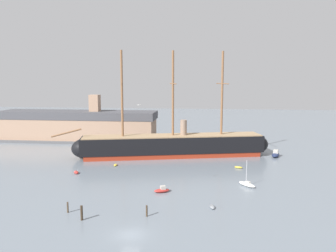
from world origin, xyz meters
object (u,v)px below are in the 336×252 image
object	(u,v)px
dinghy_alongside_bow	(116,165)
dockside_warehouse_left	(78,126)
mooring_piling_left_pair	(68,207)
mooring_piling_right_pair	(147,211)
sailboat_mid_right	(247,184)
mooring_piling_nearest	(82,213)
motorboat_near_centre	(162,190)
motorboat_distant_centre	(184,142)
dinghy_foreground_right	(212,207)
seagull_in_flight	(138,105)
dinghy_alongside_stern	(238,167)
dinghy_mid_left	(76,172)
motorboat_far_right	(276,154)
tall_ship	(173,145)

from	to	relation	value
dinghy_alongside_bow	dockside_warehouse_left	xyz separation A→B (m)	(-21.71, 31.74, 4.92)
mooring_piling_left_pair	mooring_piling_right_pair	size ratio (longest dim) A/B	0.97
sailboat_mid_right	mooring_piling_nearest	bearing A→B (deg)	-143.97
mooring_piling_left_pair	motorboat_near_centre	bearing A→B (deg)	39.65
motorboat_distant_centre	dockside_warehouse_left	xyz separation A→B (m)	(-36.72, 2.21, 4.49)
dinghy_foreground_right	seagull_in_flight	size ratio (longest dim) A/B	1.76
motorboat_near_centre	mooring_piling_nearest	xyz separation A→B (m)	(-10.35, -13.86, 0.70)
dockside_warehouse_left	motorboat_distant_centre	bearing A→B (deg)	-3.44
dinghy_foreground_right	dinghy_alongside_stern	xyz separation A→B (m)	(6.61, 25.96, 0.01)
motorboat_near_centre	dinghy_alongside_bow	size ratio (longest dim) A/B	1.73
dinghy_mid_left	motorboat_distant_centre	bearing A→B (deg)	59.33
motorboat_near_centre	motorboat_far_right	xyz separation A→B (m)	(27.02, 32.49, 0.23)
motorboat_distant_centre	dockside_warehouse_left	size ratio (longest dim) A/B	0.08
dinghy_mid_left	mooring_piling_right_pair	distance (m)	29.69
dinghy_foreground_right	dinghy_mid_left	world-z (taller)	dinghy_mid_left
mooring_piling_nearest	dinghy_foreground_right	bearing A→B (deg)	19.96
dinghy_alongside_stern	dockside_warehouse_left	xyz separation A→B (m)	(-51.48, 30.64, 4.91)
tall_ship	motorboat_near_centre	distance (m)	30.08
dinghy_alongside_stern	mooring_piling_nearest	distance (m)	42.20
dinghy_alongside_bow	mooring_piling_left_pair	xyz separation A→B (m)	(0.29, -29.41, 0.65)
motorboat_near_centre	mooring_piling_nearest	world-z (taller)	mooring_piling_nearest
dinghy_mid_left	dinghy_alongside_stern	xyz separation A→B (m)	(36.79, 8.70, -0.04)
dinghy_alongside_stern	motorboat_far_right	size ratio (longest dim) A/B	0.42
motorboat_near_centre	mooring_piling_left_pair	world-z (taller)	mooring_piling_left_pair
mooring_piling_right_pair	motorboat_far_right	bearing A→B (deg)	57.53
seagull_in_flight	motorboat_near_centre	bearing A→B (deg)	39.00
mooring_piling_right_pair	dockside_warehouse_left	xyz separation A→B (m)	(-34.75, 61.23, 4.25)
tall_ship	mooring_piling_nearest	size ratio (longest dim) A/B	25.77
sailboat_mid_right	seagull_in_flight	distance (m)	27.05
dinghy_foreground_right	mooring_piling_nearest	distance (m)	20.85
dinghy_alongside_bow	dinghy_alongside_stern	distance (m)	29.80
dinghy_foreground_right	dockside_warehouse_left	world-z (taller)	dockside_warehouse_left
motorboat_near_centre	dinghy_alongside_stern	size ratio (longest dim) A/B	1.55
dinghy_foreground_right	mooring_piling_left_pair	bearing A→B (deg)	-168.75
dinghy_mid_left	motorboat_distant_centre	distance (m)	43.18
dinghy_alongside_stern	motorboat_distant_centre	xyz separation A→B (m)	(-14.77, 28.44, 0.41)
dinghy_foreground_right	mooring_piling_right_pair	xyz separation A→B (m)	(-10.12, -4.62, 0.67)
dockside_warehouse_left	dinghy_alongside_stern	bearing A→B (deg)	-30.76
dinghy_mid_left	dinghy_alongside_bow	world-z (taller)	dinghy_mid_left
dinghy_mid_left	mooring_piling_right_pair	size ratio (longest dim) A/B	1.38
tall_ship	dinghy_mid_left	bearing A→B (deg)	-135.75
motorboat_far_right	dockside_warehouse_left	size ratio (longest dim) A/B	0.08
dinghy_mid_left	tall_ship	bearing A→B (deg)	44.25
dinghy_foreground_right	motorboat_near_centre	xyz separation A→B (m)	(-9.24, 6.75, 0.22)
dinghy_alongside_bow	dinghy_mid_left	bearing A→B (deg)	-132.70
dinghy_foreground_right	dockside_warehouse_left	distance (m)	72.40
tall_ship	mooring_piling_right_pair	xyz separation A→B (m)	(0.10, -41.32, -2.23)
dinghy_mid_left	mooring_piling_left_pair	world-z (taller)	mooring_piling_left_pair
mooring_piling_nearest	mooring_piling_right_pair	distance (m)	9.79
sailboat_mid_right	seagull_in_flight	xyz separation A→B (m)	(-19.95, -8.48, 16.18)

